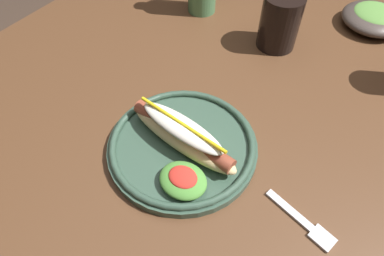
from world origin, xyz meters
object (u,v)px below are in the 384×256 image
at_px(soda_cup, 280,22).
at_px(hot_dog_plate, 182,144).
at_px(fork, 305,223).
at_px(side_bowl, 374,17).

bearing_deg(soda_cup, hot_dog_plate, -90.78).
relative_size(hot_dog_plate, fork, 2.17).
bearing_deg(fork, hot_dog_plate, -167.73).
bearing_deg(soda_cup, side_bowl, 50.20).
relative_size(soda_cup, side_bowl, 0.79).
xyz_separation_m(hot_dog_plate, soda_cup, (0.01, 0.37, 0.04)).
bearing_deg(side_bowl, soda_cup, -129.80).
height_order(hot_dog_plate, side_bowl, hot_dog_plate).
xyz_separation_m(hot_dog_plate, fork, (0.23, -0.01, -0.02)).
distance_m(hot_dog_plate, side_bowl, 0.60).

